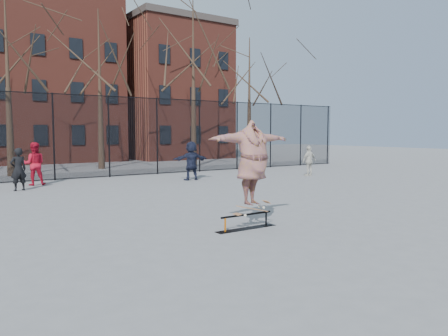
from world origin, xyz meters
TOP-DOWN VIEW (x-y plane):
  - ground at (0.00, 0.00)m, footprint 100.00×100.00m
  - skate_rail at (-0.27, 0.03)m, footprint 1.60×0.25m
  - skateboard at (-0.10, 0.03)m, footprint 0.87×0.21m
  - skater at (-0.10, 0.03)m, footprint 2.45×0.86m
  - bystander_black at (-3.40, 10.11)m, footprint 0.65×0.49m
  - bystander_red at (-2.54, 11.58)m, footprint 1.00×0.85m
  - bystander_white at (9.68, 7.79)m, footprint 0.91×0.42m
  - bystander_navy at (3.84, 9.55)m, footprint 1.73×0.78m
  - fence at (-0.01, 13.00)m, footprint 34.03×0.07m
  - tree_row at (-0.25, 17.15)m, footprint 33.66×7.46m
  - rowhouses at (0.72, 26.00)m, footprint 29.00×7.00m

SIDE VIEW (x-z plane):
  - ground at x=0.00m, z-range 0.00..0.00m
  - skate_rail at x=-0.27m, z-range -0.04..0.31m
  - skateboard at x=-0.10m, z-range 0.35..0.46m
  - bystander_white at x=9.68m, z-range 0.00..1.53m
  - bystander_black at x=-3.40m, z-range 0.00..1.63m
  - bystander_red at x=-2.54m, z-range 0.00..1.80m
  - bystander_navy at x=3.84m, z-range 0.00..1.80m
  - skater at x=-0.10m, z-range 0.46..2.41m
  - fence at x=-0.01m, z-range 0.05..4.05m
  - rowhouses at x=0.72m, z-range -0.44..12.56m
  - tree_row at x=-0.25m, z-range 2.02..12.69m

